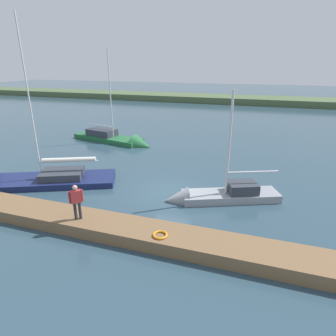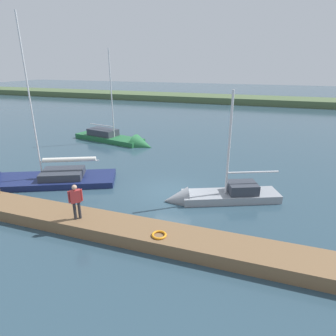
{
  "view_description": "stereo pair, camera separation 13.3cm",
  "coord_description": "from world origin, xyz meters",
  "views": [
    {
      "loc": [
        -5.13,
        15.58,
        7.69
      ],
      "look_at": [
        0.1,
        -0.18,
        1.55
      ],
      "focal_mm": 30.55,
      "sensor_mm": 36.0,
      "label": 1
    },
    {
      "loc": [
        -5.26,
        15.54,
        7.69
      ],
      "look_at": [
        0.1,
        -0.18,
        1.55
      ],
      "focal_mm": 30.55,
      "sensor_mm": 36.0,
      "label": 2
    }
  ],
  "objects": [
    {
      "name": "sailboat_far_right",
      "position": [
        10.01,
        2.12,
        0.1
      ],
      "size": [
        10.53,
        6.7,
        11.72
      ],
      "rotation": [
        0.0,
        0.0,
        0.43
      ],
      "color": "navy",
      "rests_on": "ground_plane"
    },
    {
      "name": "ground_plane",
      "position": [
        0.0,
        0.0,
        0.0
      ],
      "size": [
        200.0,
        200.0,
        0.0
      ],
      "primitive_type": "plane",
      "color": "#2D4756"
    },
    {
      "name": "far_shoreline",
      "position": [
        0.0,
        -45.29,
        0.0
      ],
      "size": [
        180.0,
        8.0,
        2.4
      ],
      "primitive_type": "cube",
      "color": "#4C603D",
      "rests_on": "ground_plane"
    },
    {
      "name": "sailboat_far_left",
      "position": [
        8.7,
        -9.73,
        0.13
      ],
      "size": [
        9.49,
        4.06,
        10.03
      ],
      "rotation": [
        0.0,
        0.0,
        2.93
      ],
      "color": "#236638",
      "rests_on": "ground_plane"
    },
    {
      "name": "person_on_dock",
      "position": [
        2.76,
        5.5,
        1.64
      ],
      "size": [
        0.51,
        0.49,
        1.77
      ],
      "rotation": [
        0.0,
        0.0,
        5.47
      ],
      "color": "#28282D",
      "rests_on": "dock_pier"
    },
    {
      "name": "dock_pier",
      "position": [
        0.0,
        5.25,
        0.31
      ],
      "size": [
        23.09,
        1.85,
        0.61
      ],
      "primitive_type": "cube",
      "color": "brown",
      "rests_on": "ground_plane"
    },
    {
      "name": "sailboat_behind_pier",
      "position": [
        -3.01,
        0.19,
        0.19
      ],
      "size": [
        6.86,
        4.11,
        7.08
      ],
      "rotation": [
        0.0,
        0.0,
        0.4
      ],
      "color": "gray",
      "rests_on": "ground_plane"
    },
    {
      "name": "life_ring_buoy",
      "position": [
        -1.46,
        5.62,
        0.66
      ],
      "size": [
        0.66,
        0.66,
        0.1
      ],
      "primitive_type": "torus",
      "color": "orange",
      "rests_on": "dock_pier"
    }
  ]
}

